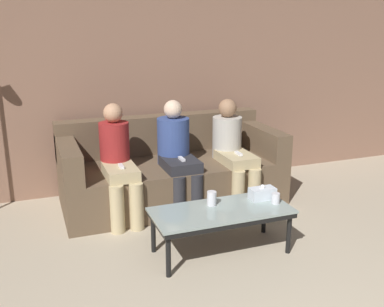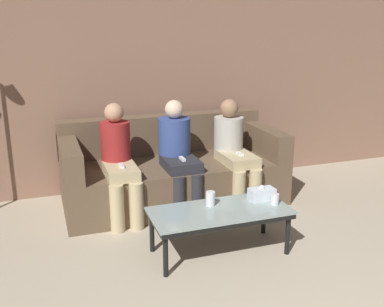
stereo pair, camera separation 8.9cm
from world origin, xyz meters
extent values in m
cube|color=#8C6651|center=(0.00, 3.82, 1.30)|extent=(12.00, 0.06, 2.60)
cube|color=brown|center=(0.00, 3.19, 0.22)|extent=(2.27, 0.99, 0.45)
cube|color=brown|center=(0.00, 3.59, 0.66)|extent=(2.27, 0.20, 0.42)
cube|color=brown|center=(-1.04, 3.19, 0.60)|extent=(0.18, 0.99, 0.29)
cube|color=brown|center=(1.04, 3.19, 0.60)|extent=(0.18, 0.99, 0.29)
cube|color=#8C9E99|center=(0.03, 2.00, 0.38)|extent=(1.14, 0.51, 0.02)
cube|color=black|center=(0.03, 2.00, 0.35)|extent=(1.12, 0.50, 0.04)
cylinder|color=black|center=(-0.49, 1.80, 0.16)|extent=(0.04, 0.04, 0.33)
cylinder|color=black|center=(0.55, 1.80, 0.16)|extent=(0.04, 0.04, 0.33)
cylinder|color=black|center=(-0.49, 2.21, 0.16)|extent=(0.04, 0.04, 0.33)
cylinder|color=black|center=(0.55, 2.21, 0.16)|extent=(0.04, 0.04, 0.33)
cylinder|color=silver|center=(0.51, 1.96, 0.43)|extent=(0.07, 0.07, 0.09)
cylinder|color=silver|center=(-0.01, 2.11, 0.45)|extent=(0.08, 0.08, 0.12)
cube|color=silver|center=(0.45, 2.09, 0.44)|extent=(0.22, 0.12, 0.10)
sphere|color=white|center=(0.45, 2.09, 0.50)|extent=(0.04, 0.04, 0.04)
cylinder|color=tan|center=(-0.69, 2.68, 0.22)|extent=(0.13, 0.13, 0.45)
cylinder|color=tan|center=(-0.51, 2.68, 0.22)|extent=(0.13, 0.13, 0.45)
cube|color=tan|center=(-0.60, 2.91, 0.50)|extent=(0.29, 0.46, 0.10)
cylinder|color=maroon|center=(-0.60, 3.14, 0.69)|extent=(0.29, 0.29, 0.47)
sphere|color=tan|center=(-0.60, 3.14, 1.02)|extent=(0.19, 0.19, 0.19)
cube|color=white|center=(-0.60, 2.86, 0.57)|extent=(0.04, 0.12, 0.02)
cylinder|color=#28282D|center=(-0.09, 2.71, 0.22)|extent=(0.13, 0.13, 0.45)
cylinder|color=#28282D|center=(0.09, 2.71, 0.22)|extent=(0.13, 0.13, 0.45)
cube|color=#28282D|center=(0.00, 2.93, 0.50)|extent=(0.33, 0.43, 0.10)
cylinder|color=#334784|center=(0.00, 3.14, 0.68)|extent=(0.33, 0.33, 0.47)
sphere|color=beige|center=(0.00, 3.14, 1.01)|extent=(0.19, 0.19, 0.19)
cube|color=white|center=(0.00, 2.88, 0.57)|extent=(0.04, 0.12, 0.02)
cylinder|color=tan|center=(0.51, 2.66, 0.22)|extent=(0.13, 0.13, 0.45)
cylinder|color=tan|center=(0.69, 2.66, 0.22)|extent=(0.13, 0.13, 0.45)
cube|color=tan|center=(0.60, 2.90, 0.50)|extent=(0.31, 0.48, 0.10)
cylinder|color=#B7B2A8|center=(0.60, 3.14, 0.67)|extent=(0.31, 0.31, 0.44)
sphere|color=#997051|center=(0.60, 3.14, 0.98)|extent=(0.19, 0.19, 0.19)
cube|color=white|center=(0.60, 2.85, 0.57)|extent=(0.04, 0.12, 0.02)
camera|label=1|loc=(-1.38, -1.07, 1.85)|focal=42.00mm
camera|label=2|loc=(-1.29, -1.10, 1.85)|focal=42.00mm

